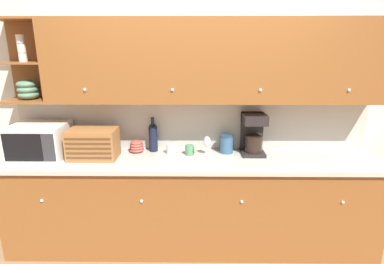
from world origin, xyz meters
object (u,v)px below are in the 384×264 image
Objects in this scene: bread_box at (93,144)px; coffee_maker at (253,133)px; storage_canister at (226,144)px; microwave at (40,141)px; wine_glass at (207,142)px; mug_blue_second at (171,149)px; wine_bottle at (153,136)px; bowl_stack_on_counter at (137,146)px; mug at (190,150)px.

coffee_maker is (1.49, 0.16, 0.06)m from bread_box.
storage_canister is at bearing 7.43° from bread_box.
microwave is at bearing 176.28° from bread_box.
bread_box is 1.05m from wine_glass.
wine_bottle is at bearing 156.43° from mug_blue_second.
storage_canister is (0.53, 0.04, 0.04)m from mug_blue_second.
wine_bottle reaches higher than bowl_stack_on_counter.
wine_bottle is 3.38× the size of mug_blue_second.
wine_bottle is at bearing 9.53° from microwave.
wine_bottle is at bearing 177.03° from coffee_maker.
wine_bottle is (0.52, 0.21, 0.02)m from bread_box.
wine_glass is (0.16, 0.01, 0.07)m from mug.
storage_canister is (0.72, -0.04, -0.07)m from wine_bottle.
microwave is at bearing -175.76° from storage_canister.
microwave is 4.79× the size of mug_blue_second.
storage_canister is (1.24, 0.16, -0.05)m from bread_box.
bowl_stack_on_counter is 0.53m from mug.
microwave is at bearing -170.47° from wine_bottle.
microwave is at bearing -177.48° from mug.
mug is 0.18m from wine_glass.
mug_blue_second is 0.35m from wine_glass.
storage_canister reaches higher than mug_blue_second.
microwave is 0.50m from bread_box.
bowl_stack_on_counter is at bearing 172.22° from mug_blue_second.
wine_bottle is at bearing 162.85° from mug.
bread_box is 1.50m from coffee_maker.
bowl_stack_on_counter is 0.80× the size of wine_glass.
coffee_maker reaches higher than microwave.
storage_canister is at bearing 17.72° from wine_glass.
storage_canister is (0.35, 0.07, 0.04)m from mug.
bowl_stack_on_counter is 0.82× the size of storage_canister.
bread_box is 1.25m from storage_canister.
bowl_stack_on_counter is at bearing 174.08° from wine_glass.
mug is (0.18, -0.03, 0.00)m from mug_blue_second.
wine_bottle is 1.88× the size of wine_glass.
bowl_stack_on_counter is 0.37× the size of coffee_maker.
mug_blue_second is at bearing -176.02° from storage_canister.
mug reaches higher than mug_blue_second.
wine_bottle reaches higher than mug_blue_second.
microwave is 1.04m from wine_bottle.
coffee_maker is at bearing 2.22° from mug_blue_second.
bread_box reaches higher than mug.
wine_glass is at bearing -4.02° from mug_blue_second.
bowl_stack_on_counter is 0.88m from storage_canister.
mug_blue_second is 0.53m from storage_canister.
mug is at bearing 6.04° from bread_box.
microwave is at bearing -177.48° from wine_glass.
bowl_stack_on_counter is at bearing 25.41° from bread_box.
mug_blue_second is 0.26× the size of coffee_maker.
bread_box is 4.60× the size of mug.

